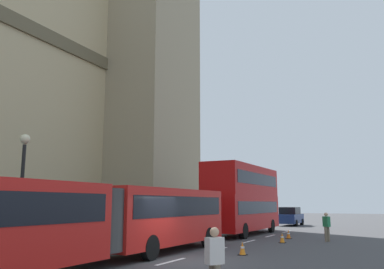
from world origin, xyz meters
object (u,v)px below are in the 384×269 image
at_px(traffic_cone_east, 288,234).
at_px(street_lamp, 22,184).
at_px(articulated_bus, 92,217).
at_px(traffic_cone_west, 242,249).
at_px(pedestrian_near_cones, 215,262).
at_px(traffic_cone_middle, 282,238).
at_px(double_decker_bus, 243,197).
at_px(sedan_lead, 291,216).
at_px(pedestrian_by_kerb, 327,226).

height_order(traffic_cone_east, street_lamp, street_lamp).
xyz_separation_m(articulated_bus, street_lamp, (0.56, 4.51, 1.31)).
height_order(traffic_cone_west, pedestrian_near_cones, pedestrian_near_cones).
relative_size(traffic_cone_west, traffic_cone_middle, 1.00).
xyz_separation_m(articulated_bus, pedestrian_near_cones, (-2.87, -6.16, -0.83)).
bearing_deg(pedestrian_near_cones, articulated_bus, 65.04).
bearing_deg(traffic_cone_east, articulated_bus, 165.92).
relative_size(articulated_bus, double_decker_bus, 1.86).
xyz_separation_m(traffic_cone_east, pedestrian_near_cones, (-17.41, -2.52, 0.63)).
xyz_separation_m(traffic_cone_west, traffic_cone_east, (9.08, 0.17, 0.00)).
height_order(articulated_bus, traffic_cone_east, articulated_bus).
height_order(traffic_cone_middle, pedestrian_near_cones, pedestrian_near_cones).
xyz_separation_m(sedan_lead, traffic_cone_east, (-15.27, -3.43, -0.63)).
bearing_deg(traffic_cone_west, street_lamp, 120.50).
distance_m(traffic_cone_east, pedestrian_near_cones, 17.60).
bearing_deg(pedestrian_by_kerb, traffic_cone_middle, 132.03).
xyz_separation_m(sedan_lead, traffic_cone_middle, (-18.13, -3.76, -0.63)).
distance_m(traffic_cone_middle, traffic_cone_east, 2.87).
distance_m(traffic_cone_middle, pedestrian_by_kerb, 3.02).
distance_m(traffic_cone_middle, pedestrian_near_cones, 14.73).
bearing_deg(pedestrian_near_cones, sedan_lead, 10.31).
xyz_separation_m(street_lamp, pedestrian_by_kerb, (13.09, -10.67, -2.14)).
height_order(traffic_cone_west, traffic_cone_middle, same).
xyz_separation_m(articulated_bus, traffic_cone_middle, (11.68, -3.97, -1.46)).
bearing_deg(traffic_cone_west, traffic_cone_east, 1.05).
relative_size(traffic_cone_east, pedestrian_by_kerb, 0.34).
relative_size(street_lamp, pedestrian_near_cones, 3.12).
xyz_separation_m(articulated_bus, pedestrian_by_kerb, (13.66, -6.16, -0.83)).
xyz_separation_m(double_decker_bus, traffic_cone_west, (-10.88, -3.81, -2.43)).
height_order(traffic_cone_east, pedestrian_near_cones, pedestrian_near_cones).
distance_m(double_decker_bus, traffic_cone_west, 11.78).
bearing_deg(double_decker_bus, street_lamp, 164.07).
distance_m(double_decker_bus, traffic_cone_east, 4.74).
bearing_deg(pedestrian_by_kerb, pedestrian_near_cones, 180.00).
bearing_deg(sedan_lead, traffic_cone_middle, -168.29).
relative_size(double_decker_bus, traffic_cone_east, 17.13).
bearing_deg(traffic_cone_west, double_decker_bus, 19.32).
height_order(articulated_bus, double_decker_bus, double_decker_bus).
bearing_deg(traffic_cone_middle, traffic_cone_west, 178.52).
height_order(street_lamp, pedestrian_near_cones, street_lamp).
distance_m(double_decker_bus, sedan_lead, 13.58).
distance_m(articulated_bus, traffic_cone_east, 15.06).
height_order(sedan_lead, pedestrian_near_cones, sedan_lead).
distance_m(sedan_lead, traffic_cone_east, 15.66).
bearing_deg(pedestrian_by_kerb, traffic_cone_east, 70.72).
distance_m(traffic_cone_west, traffic_cone_middle, 6.22).
bearing_deg(pedestrian_by_kerb, articulated_bus, 155.71).
height_order(traffic_cone_middle, traffic_cone_east, same).
xyz_separation_m(articulated_bus, double_decker_bus, (16.35, 0.00, 0.96)).
height_order(sedan_lead, street_lamp, street_lamp).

